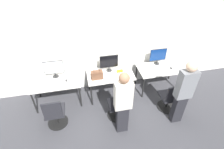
# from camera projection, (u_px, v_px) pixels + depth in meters

# --- Properties ---
(ground_plane) EXTENTS (20.00, 20.00, 0.00)m
(ground_plane) POSITION_uv_depth(u_px,v_px,m) (113.00, 102.00, 4.78)
(ground_plane) COLOR #3D3D42
(wall_back) EXTENTS (12.00, 0.05, 2.80)m
(wall_back) POSITION_uv_depth(u_px,v_px,m) (107.00, 42.00, 4.59)
(wall_back) COLOR silver
(wall_back) RESTS_ON ground_plane
(desk_left) EXTENTS (1.23, 0.72, 0.71)m
(desk_left) POSITION_uv_depth(u_px,v_px,m) (56.00, 83.00, 4.45)
(desk_left) COLOR silver
(desk_left) RESTS_ON ground_plane
(monitor_left) EXTENTS (0.49, 0.16, 0.47)m
(monitor_left) POSITION_uv_depth(u_px,v_px,m) (54.00, 68.00, 4.40)
(monitor_left) COLOR #2D2D2D
(monitor_left) RESTS_ON desk_left
(keyboard_left) EXTENTS (0.42, 0.16, 0.02)m
(keyboard_left) POSITION_uv_depth(u_px,v_px,m) (55.00, 83.00, 4.34)
(keyboard_left) COLOR silver
(keyboard_left) RESTS_ON desk_left
(mouse_left) EXTENTS (0.06, 0.09, 0.03)m
(mouse_left) POSITION_uv_depth(u_px,v_px,m) (66.00, 80.00, 4.40)
(mouse_left) COLOR #333333
(mouse_left) RESTS_ON desk_left
(office_chair_left) EXTENTS (0.48, 0.48, 0.88)m
(office_chair_left) POSITION_uv_depth(u_px,v_px,m) (55.00, 115.00, 3.99)
(office_chair_left) COLOR black
(office_chair_left) RESTS_ON ground_plane
(desk_center) EXTENTS (1.23, 0.72, 0.71)m
(desk_center) POSITION_uv_depth(u_px,v_px,m) (110.00, 76.00, 4.68)
(desk_center) COLOR silver
(desk_center) RESTS_ON ground_plane
(monitor_center) EXTENTS (0.49, 0.16, 0.47)m
(monitor_center) POSITION_uv_depth(u_px,v_px,m) (109.00, 62.00, 4.61)
(monitor_center) COLOR #2D2D2D
(monitor_center) RESTS_ON desk_center
(keyboard_center) EXTENTS (0.42, 0.16, 0.02)m
(keyboard_center) POSITION_uv_depth(u_px,v_px,m) (111.00, 77.00, 4.53)
(keyboard_center) COLOR silver
(keyboard_center) RESTS_ON desk_center
(mouse_center) EXTENTS (0.06, 0.09, 0.03)m
(mouse_center) POSITION_uv_depth(u_px,v_px,m) (121.00, 75.00, 4.57)
(mouse_center) COLOR #333333
(mouse_center) RESTS_ON desk_center
(office_chair_center) EXTENTS (0.48, 0.48, 0.88)m
(office_chair_center) POSITION_uv_depth(u_px,v_px,m) (118.00, 107.00, 4.18)
(office_chair_center) COLOR black
(office_chair_center) RESTS_ON ground_plane
(person_center) EXTENTS (0.36, 0.21, 1.63)m
(person_center) POSITION_uv_depth(u_px,v_px,m) (123.00, 102.00, 3.57)
(person_center) COLOR #232328
(person_center) RESTS_ON ground_plane
(desk_right) EXTENTS (1.23, 0.72, 0.71)m
(desk_right) POSITION_uv_depth(u_px,v_px,m) (159.00, 70.00, 4.91)
(desk_right) COLOR silver
(desk_right) RESTS_ON ground_plane
(monitor_right) EXTENTS (0.49, 0.16, 0.47)m
(monitor_right) POSITION_uv_depth(u_px,v_px,m) (158.00, 56.00, 4.89)
(monitor_right) COLOR #2D2D2D
(monitor_right) RESTS_ON desk_right
(keyboard_right) EXTENTS (0.42, 0.16, 0.02)m
(keyboard_right) POSITION_uv_depth(u_px,v_px,m) (161.00, 69.00, 4.80)
(keyboard_right) COLOR silver
(keyboard_right) RESTS_ON desk_right
(mouse_right) EXTENTS (0.06, 0.09, 0.03)m
(mouse_right) POSITION_uv_depth(u_px,v_px,m) (171.00, 68.00, 4.84)
(mouse_right) COLOR #333333
(mouse_right) RESTS_ON desk_right
(office_chair_right) EXTENTS (0.48, 0.48, 0.88)m
(office_chair_right) POSITION_uv_depth(u_px,v_px,m) (169.00, 99.00, 4.39)
(office_chair_right) COLOR black
(office_chair_right) RESTS_ON ground_plane
(person_right) EXTENTS (0.36, 0.22, 1.70)m
(person_right) POSITION_uv_depth(u_px,v_px,m) (184.00, 91.00, 3.76)
(person_right) COLOR #232328
(person_right) RESTS_ON ground_plane
(handbag) EXTENTS (0.30, 0.18, 0.25)m
(handbag) POSITION_uv_depth(u_px,v_px,m) (97.00, 75.00, 4.42)
(handbag) COLOR brown
(handbag) RESTS_ON desk_center
(placard_center) EXTENTS (0.16, 0.03, 0.08)m
(placard_center) POSITION_uv_depth(u_px,v_px,m) (120.00, 71.00, 4.68)
(placard_center) COLOR yellow
(placard_center) RESTS_ON desk_center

